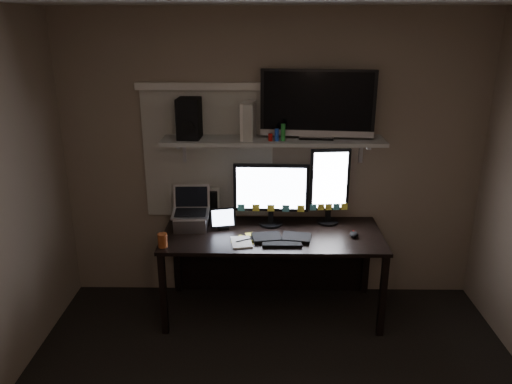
{
  "coord_description": "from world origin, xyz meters",
  "views": [
    {
      "loc": [
        -0.08,
        -2.34,
        2.39
      ],
      "look_at": [
        -0.13,
        1.25,
        1.15
      ],
      "focal_mm": 35.0,
      "sensor_mm": 36.0,
      "label": 1
    }
  ],
  "objects_px": {
    "tablet": "(223,218)",
    "tv": "(318,105)",
    "laptop": "(190,210)",
    "cup": "(163,240)",
    "monitor_landscape": "(271,194)",
    "monitor_portrait": "(329,186)",
    "mouse": "(354,234)",
    "game_console": "(248,120)",
    "speaker": "(189,118)",
    "keyboard": "(281,238)",
    "desk": "(272,246)"
  },
  "relations": [
    {
      "from": "tablet",
      "to": "tv",
      "type": "bearing_deg",
      "value": -3.06
    },
    {
      "from": "speaker",
      "to": "cup",
      "type": "bearing_deg",
      "value": -107.2
    },
    {
      "from": "desk",
      "to": "monitor_portrait",
      "type": "xyz_separation_m",
      "value": [
        0.48,
        0.12,
        0.51
      ]
    },
    {
      "from": "monitor_landscape",
      "to": "speaker",
      "type": "relative_size",
      "value": 1.94
    },
    {
      "from": "cup",
      "to": "speaker",
      "type": "bearing_deg",
      "value": 69.73
    },
    {
      "from": "game_console",
      "to": "cup",
      "type": "bearing_deg",
      "value": -131.94
    },
    {
      "from": "keyboard",
      "to": "cup",
      "type": "xyz_separation_m",
      "value": [
        -0.92,
        -0.15,
        0.04
      ]
    },
    {
      "from": "monitor_portrait",
      "to": "laptop",
      "type": "bearing_deg",
      "value": -176.76
    },
    {
      "from": "monitor_portrait",
      "to": "speaker",
      "type": "relative_size",
      "value": 2.06
    },
    {
      "from": "laptop",
      "to": "monitor_landscape",
      "type": "bearing_deg",
      "value": 6.78
    },
    {
      "from": "desk",
      "to": "mouse",
      "type": "bearing_deg",
      "value": -15.02
    },
    {
      "from": "keyboard",
      "to": "mouse",
      "type": "relative_size",
      "value": 4.49
    },
    {
      "from": "monitor_landscape",
      "to": "tablet",
      "type": "bearing_deg",
      "value": -164.12
    },
    {
      "from": "mouse",
      "to": "laptop",
      "type": "distance_m",
      "value": 1.36
    },
    {
      "from": "game_console",
      "to": "speaker",
      "type": "distance_m",
      "value": 0.48
    },
    {
      "from": "desk",
      "to": "cup",
      "type": "xyz_separation_m",
      "value": [
        -0.85,
        -0.39,
        0.23
      ]
    },
    {
      "from": "speaker",
      "to": "monitor_landscape",
      "type": "bearing_deg",
      "value": 1.49
    },
    {
      "from": "tv",
      "to": "speaker",
      "type": "relative_size",
      "value": 2.8
    },
    {
      "from": "cup",
      "to": "tv",
      "type": "relative_size",
      "value": 0.12
    },
    {
      "from": "speaker",
      "to": "keyboard",
      "type": "bearing_deg",
      "value": -20.22
    },
    {
      "from": "mouse",
      "to": "speaker",
      "type": "distance_m",
      "value": 1.63
    },
    {
      "from": "monitor_portrait",
      "to": "tv",
      "type": "bearing_deg",
      "value": -176.48
    },
    {
      "from": "tv",
      "to": "desk",
      "type": "bearing_deg",
      "value": -158.17
    },
    {
      "from": "desk",
      "to": "monitor_portrait",
      "type": "bearing_deg",
      "value": 13.63
    },
    {
      "from": "desk",
      "to": "cup",
      "type": "relative_size",
      "value": 16.52
    },
    {
      "from": "cup",
      "to": "monitor_landscape",
      "type": "bearing_deg",
      "value": 28.54
    },
    {
      "from": "laptop",
      "to": "speaker",
      "type": "relative_size",
      "value": 1.06
    },
    {
      "from": "mouse",
      "to": "tv",
      "type": "xyz_separation_m",
      "value": [
        -0.31,
        0.27,
        1.0
      ]
    },
    {
      "from": "tablet",
      "to": "tv",
      "type": "xyz_separation_m",
      "value": [
        0.76,
        0.13,
        0.93
      ]
    },
    {
      "from": "monitor_portrait",
      "to": "mouse",
      "type": "height_order",
      "value": "monitor_portrait"
    },
    {
      "from": "laptop",
      "to": "cup",
      "type": "relative_size",
      "value": 3.16
    },
    {
      "from": "keyboard",
      "to": "mouse",
      "type": "xyz_separation_m",
      "value": [
        0.59,
        0.06,
        0.0
      ]
    },
    {
      "from": "tv",
      "to": "game_console",
      "type": "relative_size",
      "value": 3.09
    },
    {
      "from": "mouse",
      "to": "cup",
      "type": "bearing_deg",
      "value": -159.86
    },
    {
      "from": "tv",
      "to": "monitor_landscape",
      "type": "bearing_deg",
      "value": -168.57
    },
    {
      "from": "game_console",
      "to": "tablet",
      "type": "bearing_deg",
      "value": -139.28
    },
    {
      "from": "monitor_landscape",
      "to": "keyboard",
      "type": "bearing_deg",
      "value": -72.83
    },
    {
      "from": "speaker",
      "to": "laptop",
      "type": "bearing_deg",
      "value": -89.77
    },
    {
      "from": "mouse",
      "to": "tablet",
      "type": "xyz_separation_m",
      "value": [
        -1.07,
        0.14,
        0.07
      ]
    },
    {
      "from": "monitor_portrait",
      "to": "keyboard",
      "type": "bearing_deg",
      "value": -143.56
    },
    {
      "from": "laptop",
      "to": "cup",
      "type": "bearing_deg",
      "value": -117.58
    },
    {
      "from": "laptop",
      "to": "mouse",
      "type": "bearing_deg",
      "value": -7.86
    },
    {
      "from": "monitor_landscape",
      "to": "tv",
      "type": "relative_size",
      "value": 0.69
    },
    {
      "from": "tablet",
      "to": "laptop",
      "type": "bearing_deg",
      "value": 168.13
    },
    {
      "from": "monitor_landscape",
      "to": "tv",
      "type": "bearing_deg",
      "value": 7.34
    },
    {
      "from": "mouse",
      "to": "laptop",
      "type": "xyz_separation_m",
      "value": [
        -1.34,
        0.14,
        0.15
      ]
    },
    {
      "from": "desk",
      "to": "laptop",
      "type": "bearing_deg",
      "value": -176.8
    },
    {
      "from": "monitor_portrait",
      "to": "speaker",
      "type": "bearing_deg",
      "value": 177.3
    },
    {
      "from": "mouse",
      "to": "laptop",
      "type": "height_order",
      "value": "laptop"
    },
    {
      "from": "tv",
      "to": "keyboard",
      "type": "bearing_deg",
      "value": -123.81
    }
  ]
}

